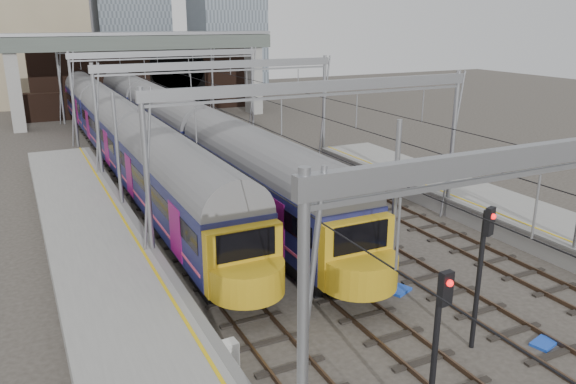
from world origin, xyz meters
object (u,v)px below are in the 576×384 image
signal_near_left (438,336)px  signal_near_centre (482,262)px  train_second (99,112)px  relay_cabinet (229,357)px  train_main (145,109)px

signal_near_left → signal_near_centre: signal_near_centre is taller
train_second → relay_cabinet: train_second is taller
train_main → relay_cabinet: bearing=-98.8°
train_main → signal_near_centre: train_main is taller
signal_near_left → train_main: bearing=83.3°
signal_near_left → train_second: bearing=88.7°
train_main → signal_near_centre: (2.00, -39.79, 0.48)m
relay_cabinet → signal_near_left: bearing=-57.2°
train_main → train_second: (-4.00, 0.43, -0.05)m
signal_near_left → relay_cabinet: signal_near_left is taller
train_main → relay_cabinet: train_main is taller
train_second → signal_near_left: (1.93, -42.91, 0.43)m
signal_near_left → relay_cabinet: size_ratio=4.52×
train_second → relay_cabinet: 37.99m
train_second → relay_cabinet: size_ratio=65.32×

